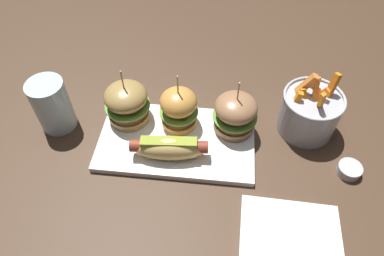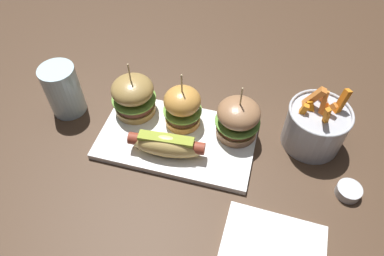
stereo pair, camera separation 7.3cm
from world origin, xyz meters
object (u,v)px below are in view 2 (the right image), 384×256
platter_main (177,139)px  water_glass (63,90)px  slider_center (180,106)px  slider_right (238,119)px  fries_bucket (315,126)px  sauce_ramekin (349,191)px  hot_dog (166,144)px  slider_left (133,96)px

platter_main → water_glass: bearing=174.5°
slider_center → water_glass: bearing=-175.9°
slider_center → water_glass: slider_center is taller
slider_center → water_glass: 0.27m
slider_right → fries_bucket: bearing=10.2°
slider_center → slider_right: size_ratio=1.04×
slider_right → fries_bucket: 0.16m
slider_right → sauce_ramekin: slider_right is taller
platter_main → water_glass: 0.28m
hot_dog → slider_center: 0.09m
platter_main → slider_left: slider_left is taller
slider_right → hot_dog: bearing=-144.9°
platter_main → slider_center: size_ratio=2.40×
platter_main → slider_center: 0.07m
hot_dog → slider_center: slider_center is taller
slider_right → slider_left: bearing=178.8°
platter_main → hot_dog: size_ratio=2.10×
fries_bucket → sauce_ramekin: fries_bucket is taller
hot_dog → sauce_ramekin: hot_dog is taller
water_glass → slider_center: bearing=4.1°
sauce_ramekin → water_glass: 0.64m
platter_main → slider_left: 0.14m
slider_left → slider_right: (0.24, -0.00, -0.00)m
slider_left → slider_center: bearing=-2.7°
hot_dog → slider_right: bearing=35.1°
fries_bucket → sauce_ramekin: (0.08, -0.11, -0.04)m
slider_right → water_glass: slider_right is taller
hot_dog → slider_right: size_ratio=1.20×
slider_left → slider_center: (0.11, -0.01, 0.00)m
slider_left → sauce_ramekin: slider_left is taller
slider_right → sauce_ramekin: bearing=-19.7°
platter_main → hot_dog: hot_dog is taller
slider_left → slider_right: size_ratio=1.03×
platter_main → fries_bucket: fries_bucket is taller
slider_center → fries_bucket: 0.29m
sauce_ramekin → slider_center: bearing=166.8°
sauce_ramekin → water_glass: water_glass is taller
platter_main → slider_right: size_ratio=2.51×
fries_bucket → platter_main: bearing=-165.2°
hot_dog → slider_left: slider_left is taller
platter_main → hot_dog: bearing=-100.5°
slider_center → hot_dog: bearing=-92.4°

